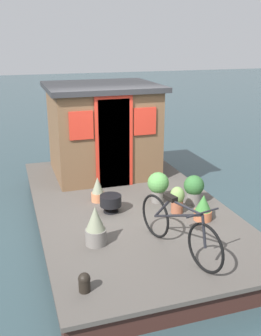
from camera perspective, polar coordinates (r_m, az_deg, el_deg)
ground_plane at (r=7.06m, az=-0.50°, el=-7.69°), size 60.00×60.00×0.00m
houseboat_deck at (r=6.98m, az=-0.51°, el=-6.35°), size 5.61×3.14×0.36m
houseboat_cabin at (r=8.17m, az=-4.09°, el=5.66°), size 1.96×2.24×1.87m
bicycle at (r=5.28m, az=6.98°, el=-8.67°), size 1.65×0.58×0.77m
potted_plant_basil at (r=6.47m, az=6.84°, el=-4.53°), size 0.24×0.24×0.45m
potted_plant_succulent at (r=6.86m, az=9.22°, el=-2.98°), size 0.35×0.35×0.51m
potted_plant_mint at (r=6.90m, az=-4.81°, el=-3.20°), size 0.23×0.23×0.45m
potted_plant_thyme at (r=6.31m, az=10.55°, el=-5.76°), size 0.29×0.29×0.42m
potted_plant_ivy at (r=5.49m, az=-5.12°, el=-8.50°), size 0.30×0.30×0.57m
potted_plant_rosemary at (r=6.83m, az=4.05°, el=-2.53°), size 0.37×0.37×0.54m
charcoal_grill at (r=6.47m, az=-2.91°, el=-4.85°), size 0.36×0.36×0.29m
mooring_bollard at (r=4.65m, az=-6.75°, el=-16.18°), size 0.14×0.14×0.23m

